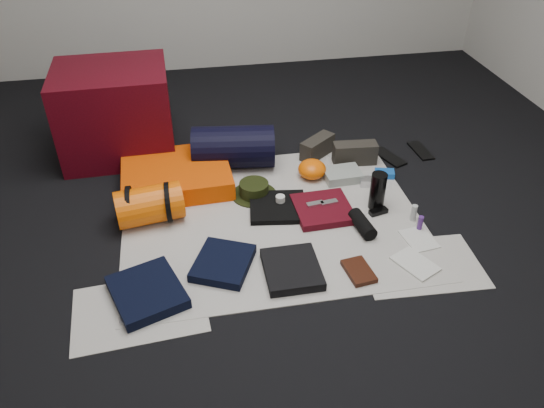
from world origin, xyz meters
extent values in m
cube|color=black|center=(0.00, 0.00, -0.01)|extent=(4.50, 4.50, 0.02)
cube|color=beige|center=(0.00, 0.00, 0.00)|extent=(1.60, 1.30, 0.01)
cube|color=beige|center=(-0.70, -0.55, 0.00)|extent=(0.61, 0.44, 0.00)
cube|color=beige|center=(0.65, -0.50, 0.00)|extent=(0.60, 0.43, 0.00)
cube|color=#44050E|center=(-0.83, 0.89, 0.28)|extent=(0.69, 0.58, 0.57)
cube|color=#DE4502|center=(-0.49, 0.44, 0.06)|extent=(0.64, 0.53, 0.11)
cylinder|color=#E45603|center=(-0.64, 0.10, 0.11)|extent=(0.37, 0.26, 0.20)
cylinder|color=black|center=(-0.74, 0.10, 0.11)|extent=(0.02, 0.22, 0.22)
cylinder|color=black|center=(-0.54, 0.10, 0.11)|extent=(0.02, 0.22, 0.22)
cylinder|color=black|center=(-0.13, 0.58, 0.14)|extent=(0.53, 0.32, 0.26)
cylinder|color=black|center=(-0.06, 0.23, 0.01)|extent=(0.32, 0.32, 0.01)
cylinder|color=black|center=(-0.06, 0.23, 0.05)|extent=(0.17, 0.17, 0.08)
cube|color=#2D2923|center=(0.41, 0.60, 0.07)|extent=(0.25, 0.23, 0.12)
cube|color=#2D2923|center=(0.62, 0.47, 0.07)|extent=(0.28, 0.12, 0.13)
cube|color=black|center=(0.86, 0.50, 0.01)|extent=(0.18, 0.27, 0.01)
cube|color=black|center=(1.09, 0.53, 0.01)|extent=(0.10, 0.24, 0.01)
cube|color=black|center=(-0.66, -0.48, 0.03)|extent=(0.39, 0.42, 0.05)
cube|color=black|center=(-0.30, -0.34, 0.03)|extent=(0.35, 0.37, 0.05)
cube|color=black|center=(0.02, -0.44, 0.03)|extent=(0.26, 0.30, 0.05)
cube|color=black|center=(0.05, 0.07, 0.02)|extent=(0.34, 0.33, 0.03)
cube|color=#480711|center=(0.29, 0.00, 0.03)|extent=(0.31, 0.31, 0.04)
ellipsoid|color=#E45603|center=(0.31, 0.36, 0.06)|extent=(0.21, 0.21, 0.11)
cube|color=gray|center=(0.49, 0.31, 0.03)|extent=(0.22, 0.17, 0.05)
cylinder|color=black|center=(0.59, -0.01, 0.11)|extent=(0.10, 0.10, 0.22)
cylinder|color=black|center=(0.45, -0.19, 0.04)|extent=(0.10, 0.21, 0.08)
cube|color=silver|center=(0.63, 0.21, 0.03)|extent=(0.12, 0.09, 0.04)
cube|color=#104BA0|center=(0.75, 0.29, 0.02)|extent=(0.13, 0.10, 0.04)
cylinder|color=#45216A|center=(0.75, -0.24, 0.05)|extent=(0.03, 0.03, 0.08)
cylinder|color=#A1A5A1|center=(0.75, -0.15, 0.05)|extent=(0.04, 0.04, 0.09)
cube|color=black|center=(0.33, -0.50, 0.02)|extent=(0.14, 0.19, 0.02)
cube|color=beige|center=(0.62, -0.50, 0.01)|extent=(0.22, 0.25, 0.01)
cube|color=beige|center=(0.72, -0.32, 0.01)|extent=(0.17, 0.20, 0.01)
cube|color=black|center=(0.58, -0.07, 0.02)|extent=(0.11, 0.07, 0.03)
cube|color=silver|center=(-0.75, -0.60, 0.01)|extent=(0.07, 0.07, 0.01)
cylinder|color=beige|center=(0.07, 0.10, 0.05)|extent=(0.05, 0.05, 0.04)
cube|color=silver|center=(0.25, 0.02, 0.05)|extent=(0.10, 0.05, 0.01)
cube|color=silver|center=(0.33, 0.02, 0.05)|extent=(0.10, 0.05, 0.01)
camera|label=1|loc=(-0.41, -2.26, 1.77)|focal=35.00mm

